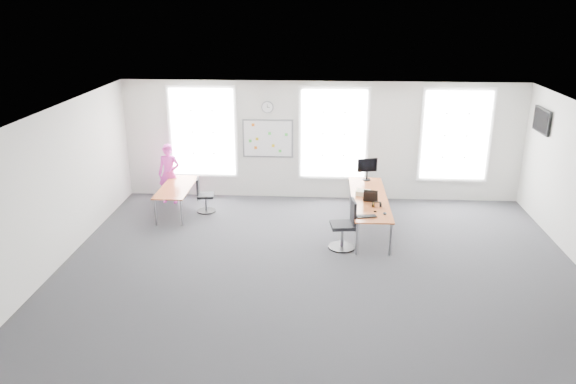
# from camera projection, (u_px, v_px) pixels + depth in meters

# --- Properties ---
(floor) EXTENTS (10.00, 10.00, 0.00)m
(floor) POSITION_uv_depth(u_px,v_px,m) (319.00, 267.00, 10.83)
(floor) COLOR #29282D
(floor) RESTS_ON ground
(ceiling) EXTENTS (10.00, 10.00, 0.00)m
(ceiling) POSITION_uv_depth(u_px,v_px,m) (322.00, 113.00, 9.84)
(ceiling) COLOR white
(ceiling) RESTS_ON ground
(wall_back) EXTENTS (10.00, 0.00, 10.00)m
(wall_back) POSITION_uv_depth(u_px,v_px,m) (321.00, 141.00, 14.10)
(wall_back) COLOR silver
(wall_back) RESTS_ON ground
(wall_front) EXTENTS (10.00, 0.00, 10.00)m
(wall_front) POSITION_uv_depth(u_px,v_px,m) (317.00, 307.00, 6.56)
(wall_front) COLOR silver
(wall_front) RESTS_ON ground
(wall_left) EXTENTS (0.00, 10.00, 10.00)m
(wall_left) POSITION_uv_depth(u_px,v_px,m) (56.00, 188.00, 10.62)
(wall_left) COLOR silver
(wall_left) RESTS_ON ground
(window_left) EXTENTS (1.60, 0.06, 2.20)m
(window_left) POSITION_uv_depth(u_px,v_px,m) (203.00, 132.00, 14.18)
(window_left) COLOR white
(window_left) RESTS_ON wall_back
(window_mid) EXTENTS (1.60, 0.06, 2.20)m
(window_mid) POSITION_uv_depth(u_px,v_px,m) (334.00, 134.00, 13.99)
(window_mid) COLOR white
(window_mid) RESTS_ON wall_back
(window_right) EXTENTS (1.60, 0.06, 2.20)m
(window_right) POSITION_uv_depth(u_px,v_px,m) (455.00, 135.00, 13.82)
(window_right) COLOR white
(window_right) RESTS_ON wall_back
(desk_right) EXTENTS (0.79, 2.96, 0.72)m
(desk_right) POSITION_uv_depth(u_px,v_px,m) (369.00, 200.00, 12.45)
(desk_right) COLOR #BC5A2D
(desk_right) RESTS_ON ground
(desk_left) EXTENTS (0.72, 1.80, 0.66)m
(desk_left) POSITION_uv_depth(u_px,v_px,m) (177.00, 189.00, 13.37)
(desk_left) COLOR #BC5A2D
(desk_left) RESTS_ON ground
(chair_right) EXTENTS (0.56, 0.56, 1.04)m
(chair_right) POSITION_uv_depth(u_px,v_px,m) (345.00, 227.00, 11.50)
(chair_right) COLOR black
(chair_right) RESTS_ON ground
(chair_left) EXTENTS (0.45, 0.45, 0.85)m
(chair_left) POSITION_uv_depth(u_px,v_px,m) (204.00, 197.00, 13.50)
(chair_left) COLOR black
(chair_left) RESTS_ON ground
(person) EXTENTS (0.57, 0.39, 1.50)m
(person) POSITION_uv_depth(u_px,v_px,m) (169.00, 174.00, 14.00)
(person) COLOR #E93ABF
(person) RESTS_ON ground
(whiteboard) EXTENTS (1.20, 0.03, 0.90)m
(whiteboard) POSITION_uv_depth(u_px,v_px,m) (268.00, 139.00, 14.14)
(whiteboard) COLOR white
(whiteboard) RESTS_ON wall_back
(wall_clock) EXTENTS (0.30, 0.04, 0.30)m
(wall_clock) POSITION_uv_depth(u_px,v_px,m) (267.00, 107.00, 13.87)
(wall_clock) COLOR gray
(wall_clock) RESTS_ON wall_back
(tv) EXTENTS (0.06, 0.90, 0.55)m
(tv) POSITION_uv_depth(u_px,v_px,m) (542.00, 120.00, 12.61)
(tv) COLOR black
(tv) RESTS_ON wall_right
(keyboard) EXTENTS (0.43, 0.24, 0.02)m
(keyboard) POSITION_uv_depth(u_px,v_px,m) (366.00, 216.00, 11.34)
(keyboard) COLOR black
(keyboard) RESTS_ON desk_right
(mouse) EXTENTS (0.08, 0.12, 0.05)m
(mouse) POSITION_uv_depth(u_px,v_px,m) (385.00, 214.00, 11.45)
(mouse) COLOR black
(mouse) RESTS_ON desk_right
(lens_cap) EXTENTS (0.09, 0.09, 0.01)m
(lens_cap) POSITION_uv_depth(u_px,v_px,m) (375.00, 212.00, 11.61)
(lens_cap) COLOR black
(lens_cap) RESTS_ON desk_right
(headphones) EXTENTS (0.20, 0.10, 0.12)m
(headphones) POSITION_uv_depth(u_px,v_px,m) (376.00, 204.00, 11.87)
(headphones) COLOR black
(headphones) RESTS_ON desk_right
(laptop_sleeve) EXTENTS (0.32, 0.23, 0.25)m
(laptop_sleeve) POSITION_uv_depth(u_px,v_px,m) (371.00, 197.00, 12.13)
(laptop_sleeve) COLOR black
(laptop_sleeve) RESTS_ON desk_right
(paper_stack) EXTENTS (0.35, 0.30, 0.11)m
(paper_stack) POSITION_uv_depth(u_px,v_px,m) (363.00, 193.00, 12.58)
(paper_stack) COLOR #F3EABE
(paper_stack) RESTS_ON desk_right
(monitor) EXTENTS (0.48, 0.20, 0.55)m
(monitor) POSITION_uv_depth(u_px,v_px,m) (367.00, 167.00, 13.50)
(monitor) COLOR black
(monitor) RESTS_ON desk_right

